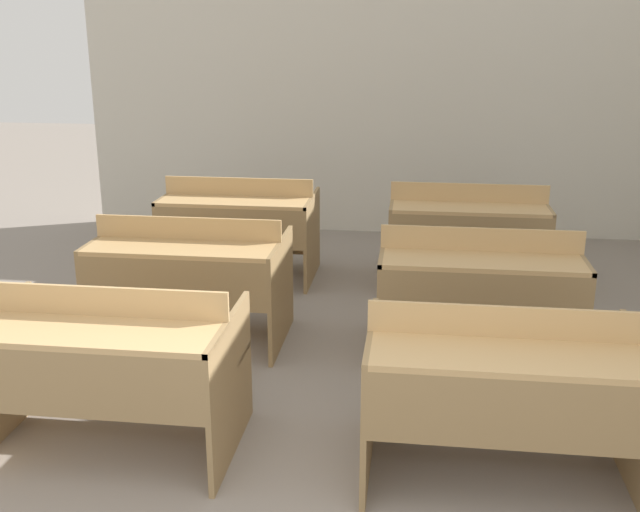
{
  "coord_description": "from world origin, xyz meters",
  "views": [
    {
      "loc": [
        0.35,
        -1.5,
        2.1
      ],
      "look_at": [
        -0.21,
        2.79,
        0.78
      ],
      "focal_mm": 42.0,
      "sensor_mm": 36.0,
      "label": 1
    }
  ],
  "objects_px": {
    "bench_second_left": "(190,274)",
    "bench_front_right": "(503,387)",
    "bench_front_left": "(106,362)",
    "bench_third_left": "(239,224)",
    "bench_second_right": "(478,288)",
    "bench_third_right": "(467,231)"
  },
  "relations": [
    {
      "from": "bench_front_right",
      "to": "bench_third_left",
      "type": "xyz_separation_m",
      "value": [
        -1.94,
        2.85,
        0.0
      ]
    },
    {
      "from": "bench_second_left",
      "to": "bench_third_left",
      "type": "relative_size",
      "value": 1.0
    },
    {
      "from": "bench_front_left",
      "to": "bench_front_right",
      "type": "bearing_deg",
      "value": -0.59
    },
    {
      "from": "bench_front_right",
      "to": "bench_third_left",
      "type": "height_order",
      "value": "same"
    },
    {
      "from": "bench_third_right",
      "to": "bench_front_left",
      "type": "bearing_deg",
      "value": -124.64
    },
    {
      "from": "bench_front_left",
      "to": "bench_second_left",
      "type": "xyz_separation_m",
      "value": [
        0.0,
        1.42,
        0.0
      ]
    },
    {
      "from": "bench_front_left",
      "to": "bench_second_left",
      "type": "height_order",
      "value": "same"
    },
    {
      "from": "bench_second_left",
      "to": "bench_third_left",
      "type": "xyz_separation_m",
      "value": [
        0.02,
        1.4,
        0.0
      ]
    },
    {
      "from": "bench_third_left",
      "to": "bench_front_right",
      "type": "bearing_deg",
      "value": -55.78
    },
    {
      "from": "bench_third_left",
      "to": "bench_front_left",
      "type": "bearing_deg",
      "value": -90.38
    },
    {
      "from": "bench_front_left",
      "to": "bench_front_right",
      "type": "relative_size",
      "value": 1.0
    },
    {
      "from": "bench_second_left",
      "to": "bench_front_left",
      "type": "bearing_deg",
      "value": -90.07
    },
    {
      "from": "bench_second_right",
      "to": "bench_third_right",
      "type": "xyz_separation_m",
      "value": [
        0.01,
        1.43,
        0.0
      ]
    },
    {
      "from": "bench_front_right",
      "to": "bench_second_left",
      "type": "distance_m",
      "value": 2.43
    },
    {
      "from": "bench_second_left",
      "to": "bench_second_right",
      "type": "bearing_deg",
      "value": -0.9
    },
    {
      "from": "bench_second_left",
      "to": "bench_front_right",
      "type": "bearing_deg",
      "value": -36.46
    },
    {
      "from": "bench_second_right",
      "to": "bench_front_left",
      "type": "bearing_deg",
      "value": -144.38
    },
    {
      "from": "bench_front_right",
      "to": "bench_third_left",
      "type": "bearing_deg",
      "value": 124.22
    },
    {
      "from": "bench_second_right",
      "to": "bench_third_left",
      "type": "distance_m",
      "value": 2.4
    },
    {
      "from": "bench_second_left",
      "to": "bench_third_right",
      "type": "bearing_deg",
      "value": 35.73
    },
    {
      "from": "bench_second_right",
      "to": "bench_third_left",
      "type": "relative_size",
      "value": 1.0
    },
    {
      "from": "bench_second_right",
      "to": "bench_third_left",
      "type": "height_order",
      "value": "same"
    }
  ]
}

